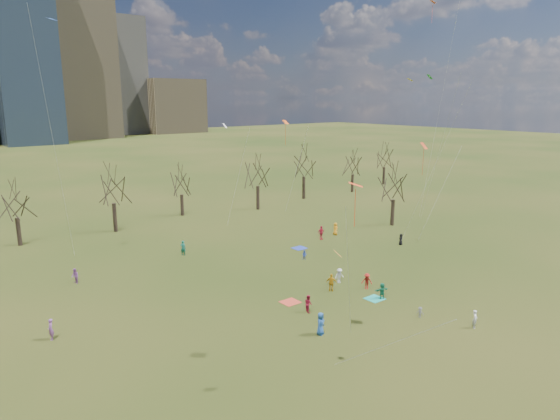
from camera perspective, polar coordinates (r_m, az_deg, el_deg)
ground at (r=45.26m, az=9.77°, el=-11.32°), size 500.00×500.00×0.00m
bare_tree_row at (r=72.46m, az=-12.69°, el=2.72°), size 113.04×29.80×9.50m
blanket_teal at (r=47.95m, az=10.76°, el=-9.92°), size 1.60×1.50×0.03m
blanket_navy at (r=62.26m, az=2.23°, el=-4.37°), size 1.60×1.50×0.03m
blanket_crimson at (r=46.42m, az=1.18°, el=-10.47°), size 1.60×1.50×0.03m
person_0 at (r=40.36m, az=4.66°, el=-12.82°), size 1.05×0.89×1.84m
person_1 at (r=44.29m, az=21.39°, el=-11.52°), size 0.66×0.57×1.53m
person_2 at (r=44.23m, az=3.27°, el=-10.62°), size 0.81×0.91×1.56m
person_3 at (r=44.88m, az=15.72°, el=-11.18°), size 0.53×0.69×0.95m
person_4 at (r=48.80m, az=5.90°, el=-8.25°), size 0.98×1.08×1.77m
person_5 at (r=47.82m, az=11.59°, el=-9.04°), size 1.51×0.83×1.55m
person_6 at (r=65.23m, az=13.65°, el=-3.28°), size 0.84×0.73×1.46m
person_7 at (r=43.27m, az=-24.73°, el=-12.29°), size 0.46×0.65×1.70m
person_8 at (r=57.81m, az=2.82°, el=-5.17°), size 0.67×0.69×1.11m
person_9 at (r=51.09m, az=6.80°, el=-7.45°), size 1.08×0.77×1.52m
person_10 at (r=66.02m, az=4.72°, el=-2.60°), size 1.08×0.48×1.83m
person_12 at (r=68.38m, az=6.35°, el=-2.15°), size 0.56×0.85×1.71m
person_13 at (r=60.36m, az=-11.01°, el=-4.28°), size 0.73×0.78×1.80m
person_14 at (r=54.57m, az=-22.38°, el=-7.00°), size 0.63×0.79×1.57m
person_15 at (r=49.89m, az=9.90°, el=-8.01°), size 1.11×1.17×1.59m
kites_airborne at (r=54.26m, az=6.17°, el=5.98°), size 69.00×46.88×29.49m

